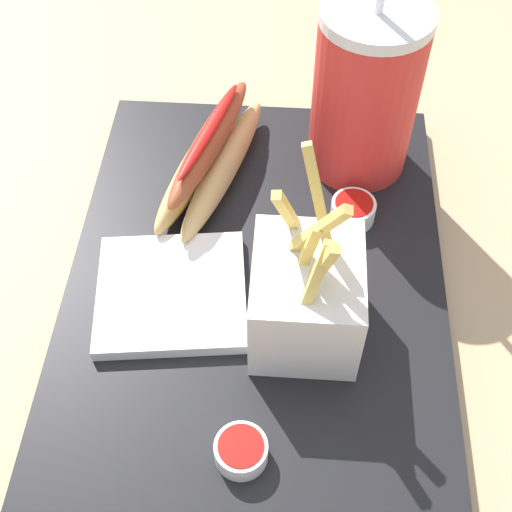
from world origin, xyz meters
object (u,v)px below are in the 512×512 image
Objects in this scene: soda_cup at (366,92)px; hot_dog_1 at (211,157)px; fries_basket at (306,296)px; ketchup_cup_1 at (353,210)px; ketchup_cup_2 at (240,450)px; napkin_stack at (171,293)px.

hot_dog_1 is (0.03, -0.13, -0.06)m from soda_cup.
soda_cup is 1.26× the size of hot_dog_1.
fries_basket is 4.02× the size of ketchup_cup_1.
hot_dog_1 is at bearing -169.91° from ketchup_cup_2.
ketchup_cup_2 is (0.22, -0.08, -0.00)m from ketchup_cup_1.
fries_basket reaches higher than hot_dog_1.
hot_dog_1 reaches higher than napkin_stack.
napkin_stack is (0.09, -0.15, -0.01)m from ketchup_cup_1.
fries_basket is 1.32× the size of napkin_stack.
ketchup_cup_1 is (0.08, -0.00, -0.07)m from soda_cup.
hot_dog_1 is (-0.16, -0.09, -0.02)m from fries_basket.
fries_basket is 0.11m from napkin_stack.
soda_cup reaches higher than hot_dog_1.
soda_cup is 0.32m from ketchup_cup_2.
ketchup_cup_1 is at bearing -3.61° from soda_cup.
soda_cup is at bearing 166.73° from fries_basket.
ketchup_cup_1 is at bearing 71.63° from hot_dog_1.
ketchup_cup_1 is at bearing 160.72° from fries_basket.
napkin_stack is (0.17, -0.15, -0.07)m from soda_cup.
hot_dog_1 is at bearing 172.44° from napkin_stack.
soda_cup is 6.52× the size of ketchup_cup_2.
fries_basket is at bearing -13.27° from soda_cup.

